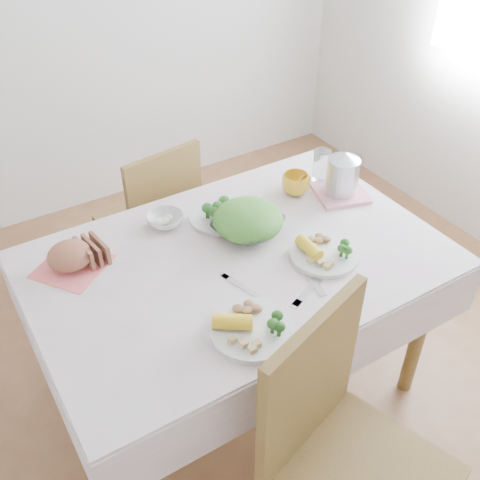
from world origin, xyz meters
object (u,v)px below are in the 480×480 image
salad_bowl (248,227)px  dinner_plate_right (324,255)px  chair_far (148,217)px  yellow_mug (295,184)px  dining_table (238,330)px  electric_kettle (343,170)px  dinner_plate_left (252,330)px

salad_bowl → dinner_plate_right: bearing=-59.4°
salad_bowl → dinner_plate_right: (0.16, -0.27, -0.02)m
chair_far → salad_bowl: (0.14, -0.70, 0.33)m
dinner_plate_right → yellow_mug: size_ratio=2.20×
yellow_mug → dining_table: bearing=-151.0°
dining_table → electric_kettle: 0.79m
dining_table → chair_far: chair_far is taller
dining_table → dinner_plate_left: 0.55m
dining_table → salad_bowl: size_ratio=5.48×
chair_far → dinner_plate_right: bearing=98.7°
salad_bowl → yellow_mug: yellow_mug is taller
yellow_mug → electric_kettle: size_ratio=0.61×
yellow_mug → dinner_plate_right: bearing=-112.1°
yellow_mug → electric_kettle: 0.21m
chair_far → yellow_mug: chair_far is taller
dining_table → dinner_plate_right: dinner_plate_right is taller
electric_kettle → salad_bowl: bearing=-174.3°
dining_table → chair_far: (-0.03, 0.80, 0.09)m
dinner_plate_left → yellow_mug: bearing=44.4°
dining_table → electric_kettle: electric_kettle is taller
dinner_plate_right → yellow_mug: (0.17, 0.41, 0.03)m
dinner_plate_left → salad_bowl: bearing=59.0°
dining_table → electric_kettle: size_ratio=7.36×
salad_bowl → dinner_plate_left: (-0.27, -0.44, -0.02)m
salad_bowl → electric_kettle: electric_kettle is taller
chair_far → yellow_mug: size_ratio=7.73×
yellow_mug → salad_bowl: bearing=-157.3°
chair_far → dinner_plate_right: chair_far is taller
chair_far → dinner_plate_right: size_ratio=3.51×
salad_bowl → dinner_plate_right: 0.31m
chair_far → electric_kettle: (0.62, -0.68, 0.42)m
dinner_plate_left → electric_kettle: (0.75, 0.47, 0.11)m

